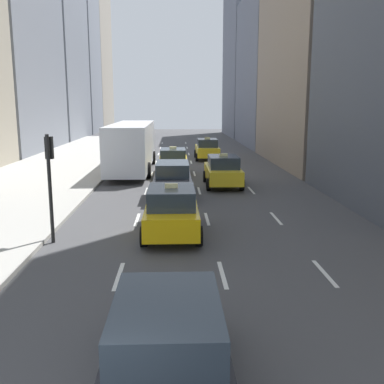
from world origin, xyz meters
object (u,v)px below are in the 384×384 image
(taxi_second, at_px, (223,171))
(sedan_silver_behind, at_px, (173,179))
(taxi_fourth, at_px, (173,162))
(city_bus, at_px, (132,145))
(traffic_light_pole, at_px, (50,171))
(sedan_black_near, at_px, (167,347))
(taxi_lead, at_px, (207,149))
(taxi_third, at_px, (172,211))

(taxi_second, bearing_deg, sedan_silver_behind, -136.49)
(taxi_fourth, height_order, sedan_silver_behind, taxi_fourth)
(sedan_silver_behind, relative_size, city_bus, 0.42)
(taxi_fourth, xyz_separation_m, traffic_light_pole, (-3.95, -14.30, 1.53))
(traffic_light_pole, bearing_deg, taxi_second, 56.38)
(city_bus, bearing_deg, sedan_black_near, -83.48)
(taxi_lead, distance_m, taxi_third, 22.13)
(taxi_fourth, bearing_deg, sedan_silver_behind, -90.00)
(taxi_lead, relative_size, taxi_fourth, 1.00)
(taxi_fourth, xyz_separation_m, sedan_silver_behind, (-0.00, -6.81, 0.00))
(city_bus, bearing_deg, taxi_third, -79.78)
(sedan_black_near, xyz_separation_m, city_bus, (-2.81, 24.59, 0.91))
(taxi_lead, height_order, taxi_fourth, same)
(city_bus, bearing_deg, taxi_lead, 48.57)
(taxi_second, relative_size, city_bus, 0.38)
(taxi_lead, xyz_separation_m, city_bus, (-5.61, -6.36, 0.91))
(taxi_fourth, height_order, city_bus, city_bus)
(taxi_second, xyz_separation_m, sedan_black_near, (-2.80, -18.47, -0.01))
(taxi_third, bearing_deg, city_bus, 100.22)
(taxi_fourth, distance_m, traffic_light_pole, 14.91)
(taxi_second, height_order, traffic_light_pole, traffic_light_pole)
(traffic_light_pole, bearing_deg, taxi_lead, 73.39)
(taxi_second, height_order, sedan_black_near, taxi_second)
(traffic_light_pole, bearing_deg, sedan_black_near, -64.61)
(taxi_third, relative_size, city_bus, 0.38)
(taxi_second, distance_m, taxi_fourth, 5.00)
(sedan_black_near, bearing_deg, sedan_silver_behind, 90.00)
(sedan_silver_behind, distance_m, traffic_light_pole, 8.61)
(taxi_fourth, relative_size, traffic_light_pole, 1.22)
(sedan_black_near, bearing_deg, traffic_light_pole, 115.39)
(taxi_second, bearing_deg, city_bus, 132.53)
(taxi_fourth, relative_size, city_bus, 0.38)
(sedan_black_near, distance_m, traffic_light_pole, 9.34)
(taxi_lead, distance_m, sedan_black_near, 31.08)
(taxi_third, distance_m, sedan_black_near, 9.00)
(city_bus, bearing_deg, taxi_fourth, -35.03)
(taxi_third, bearing_deg, sedan_black_near, -90.00)
(taxi_lead, xyz_separation_m, traffic_light_pole, (-6.75, -22.63, 1.53))
(taxi_third, relative_size, sedan_silver_behind, 0.89)
(sedan_black_near, height_order, traffic_light_pole, traffic_light_pole)
(taxi_third, bearing_deg, taxi_lead, 82.73)
(taxi_third, bearing_deg, taxi_fourth, 90.00)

